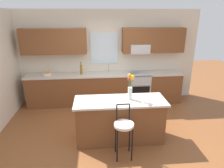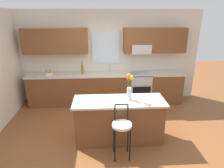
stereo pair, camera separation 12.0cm
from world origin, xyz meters
TOP-DOWN VIEW (x-y plane):
  - ground_plane at (0.00, 0.00)m, footprint 14.00×14.00m
  - back_wall_assembly at (0.02, 1.98)m, footprint 5.60×0.50m
  - counter_run at (0.00, 1.70)m, footprint 4.56×0.64m
  - sink_faucet at (0.12, 1.84)m, footprint 0.02×0.13m
  - oven_range at (1.01, 1.68)m, footprint 0.60×0.64m
  - kitchen_island at (0.20, -0.21)m, footprint 1.86×0.68m
  - bar_stool_near at (0.20, -0.77)m, footprint 0.36×0.36m
  - flower_vase at (0.40, -0.19)m, footprint 0.14×0.14m
  - fruit_bowl_oranges at (-1.66, 1.70)m, footprint 0.24×0.24m
  - bottle_olive_oil at (-0.69, 1.70)m, footprint 0.06×0.06m

SIDE VIEW (x-z plane):
  - ground_plane at x=0.00m, z-range 0.00..0.00m
  - oven_range at x=1.01m, z-range 0.00..0.92m
  - kitchen_island at x=0.20m, z-range 0.00..0.92m
  - counter_run at x=0.00m, z-range 0.01..0.93m
  - bar_stool_near at x=0.20m, z-range 0.11..1.16m
  - fruit_bowl_oranges at x=-1.66m, z-range 0.90..1.03m
  - sink_faucet at x=0.12m, z-range 0.95..1.18m
  - bottle_olive_oil at x=-0.69m, z-range 0.89..1.24m
  - flower_vase at x=0.40m, z-range 0.91..1.47m
  - back_wall_assembly at x=0.02m, z-range 0.16..2.86m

